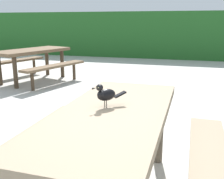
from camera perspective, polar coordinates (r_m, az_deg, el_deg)
hedge_wall at (r=10.68m, az=13.21°, el=11.24°), size 28.00×1.24×1.73m
picnic_table_foreground at (r=2.01m, az=0.06°, el=-9.44°), size 1.69×1.81×0.74m
bird_grackle at (r=1.99m, az=-1.47°, el=-0.99°), size 0.21×0.23×0.18m
picnic_table_mid_right at (r=6.52m, az=-16.61°, el=6.57°), size 2.10×2.12×0.74m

